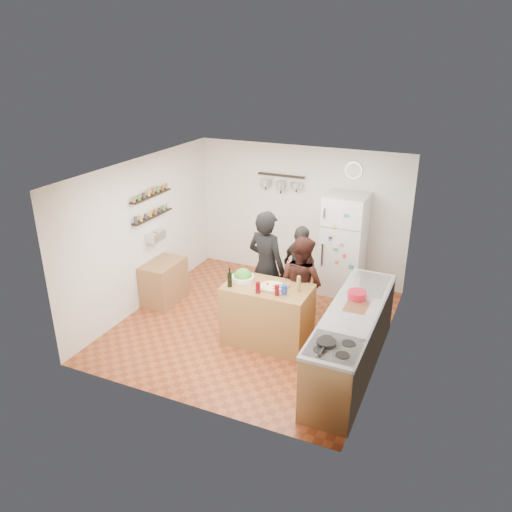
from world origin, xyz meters
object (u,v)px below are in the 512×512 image
at_px(person_left, 266,267).
at_px(side_table, 164,282).
at_px(wine_bottle, 230,280).
at_px(red_bowl, 357,295).
at_px(skillet, 326,343).
at_px(salt_canister, 284,289).
at_px(counter_run, 352,341).
at_px(salad_bowl, 243,278).
at_px(fridge, 344,245).
at_px(prep_island, 267,314).
at_px(pepper_mill, 299,285).
at_px(person_center, 301,284).
at_px(person_back, 301,270).
at_px(wall_clock, 354,170).

height_order(person_left, side_table, person_left).
distance_m(wine_bottle, red_bowl, 1.80).
bearing_deg(skillet, salt_canister, 131.94).
bearing_deg(skillet, counter_run, 83.90).
bearing_deg(salt_canister, red_bowl, 15.10).
distance_m(salad_bowl, side_table, 1.85).
xyz_separation_m(wine_bottle, fridge, (1.06, 2.32, -0.11)).
xyz_separation_m(prep_island, fridge, (0.56, 2.10, 0.45)).
bearing_deg(side_table, red_bowl, -5.38).
height_order(salad_bowl, pepper_mill, pepper_mill).
xyz_separation_m(wine_bottle, skillet, (1.71, -0.92, -0.07)).
distance_m(pepper_mill, salt_canister, 0.23).
bearing_deg(person_center, fridge, -74.64).
relative_size(pepper_mill, person_back, 0.12).
height_order(person_back, fridge, fridge).
bearing_deg(pepper_mill, fridge, 86.81).
height_order(prep_island, salt_canister, salt_canister).
xyz_separation_m(person_center, counter_run, (0.98, -0.74, -0.32)).
xyz_separation_m(salt_canister, red_bowl, (0.96, 0.26, -0.01)).
relative_size(wine_bottle, person_center, 0.14).
bearing_deg(skillet, fridge, 101.36).
height_order(wine_bottle, person_center, person_center).
relative_size(counter_run, side_table, 3.29).
bearing_deg(salad_bowl, skillet, -36.01).
relative_size(person_back, counter_run, 0.57).
distance_m(pepper_mill, person_center, 0.55).
distance_m(person_center, side_table, 2.49).
height_order(salad_bowl, person_left, person_left).
height_order(prep_island, person_center, person_center).
distance_m(wine_bottle, salt_canister, 0.81).
xyz_separation_m(person_center, side_table, (-2.46, -0.07, -0.41)).
relative_size(wine_bottle, skillet, 0.91).
relative_size(wall_clock, side_table, 0.37).
distance_m(salt_canister, side_table, 2.57).
relative_size(red_bowl, wall_clock, 0.85).
bearing_deg(pepper_mill, skillet, -57.24).
bearing_deg(fridge, pepper_mill, -93.19).
relative_size(wine_bottle, pepper_mill, 1.11).
bearing_deg(counter_run, wine_bottle, -179.41).
bearing_deg(wine_bottle, skillet, -28.16).
distance_m(prep_island, person_center, 0.70).
distance_m(fridge, side_table, 3.19).
relative_size(salad_bowl, salt_canister, 2.43).
bearing_deg(wine_bottle, person_center, 42.22).
bearing_deg(counter_run, skillet, -96.10).
distance_m(salad_bowl, salt_canister, 0.74).
relative_size(person_left, fridge, 1.02).
xyz_separation_m(person_center, fridge, (0.23, 1.56, 0.13)).
bearing_deg(prep_island, salt_canister, -21.80).
relative_size(red_bowl, side_table, 0.32).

